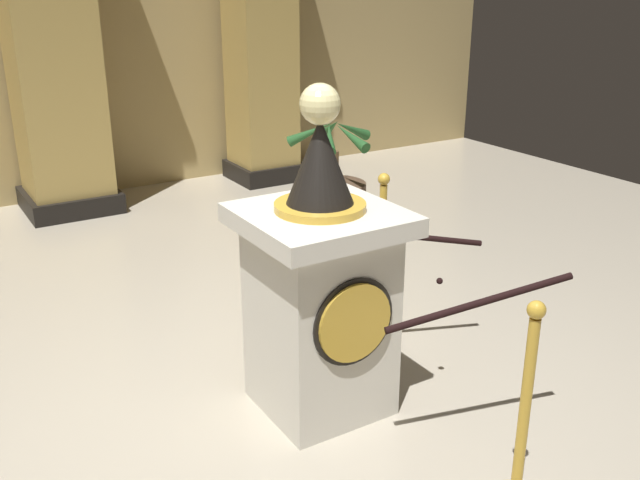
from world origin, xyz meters
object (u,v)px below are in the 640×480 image
potted_palm_right (334,199)px  stanchion_far (381,270)px  pedestal_clock (320,290)px  stanchion_near (522,437)px

potted_palm_right → stanchion_far: bearing=-112.8°
pedestal_clock → potted_palm_right: (1.62, 2.38, -0.38)m
stanchion_near → potted_palm_right: (1.29, 3.54, -0.03)m
pedestal_clock → stanchion_near: 1.25m
pedestal_clock → stanchion_near: pedestal_clock is taller
pedestal_clock → stanchion_far: (0.90, 0.68, -0.33)m
stanchion_near → pedestal_clock: bearing=106.0°
stanchion_far → pedestal_clock: bearing=-143.2°
pedestal_clock → stanchion_far: pedestal_clock is taller
stanchion_near → stanchion_far: stanchion_far is taller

